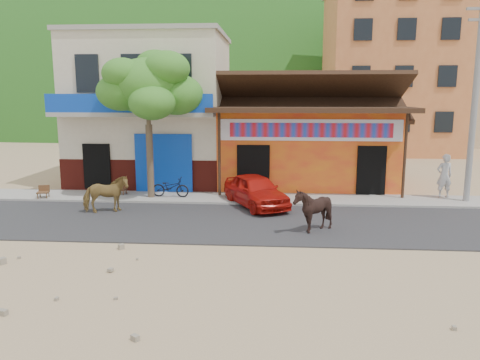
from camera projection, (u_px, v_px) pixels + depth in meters
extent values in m
plane|color=#9E825B|center=(256.00, 247.00, 13.48)|extent=(120.00, 120.00, 0.00)
cube|color=#28282B|center=(259.00, 223.00, 15.93)|extent=(60.00, 5.00, 0.04)
cube|color=gray|center=(262.00, 199.00, 19.35)|extent=(60.00, 2.00, 0.12)
cube|color=orange|center=(305.00, 147.00, 22.82)|extent=(8.00, 6.00, 3.60)
cube|color=beige|center=(153.00, 111.00, 23.05)|extent=(7.00, 6.00, 7.00)
cube|color=#CC723F|center=(388.00, 72.00, 35.29)|extent=(9.00, 9.00, 12.00)
cube|color=tan|center=(476.00, 86.00, 40.71)|extent=(8.00, 8.00, 10.00)
ellipsoid|color=#194C14|center=(272.00, 49.00, 79.97)|extent=(100.00, 40.00, 24.00)
cylinder|color=gray|center=(475.00, 100.00, 18.03)|extent=(0.24, 0.24, 8.00)
imported|color=olive|center=(106.00, 194.00, 17.11)|extent=(1.77, 1.27, 1.37)
imported|color=black|center=(313.00, 210.00, 14.70)|extent=(1.33, 1.19, 1.43)
imported|color=#B7140D|center=(256.00, 190.00, 18.08)|extent=(3.01, 3.93, 1.25)
imported|color=black|center=(170.00, 187.00, 19.41)|extent=(1.59, 0.65, 0.82)
imported|color=#BBBBBB|center=(444.00, 176.00, 19.21)|extent=(0.71, 0.52, 1.81)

